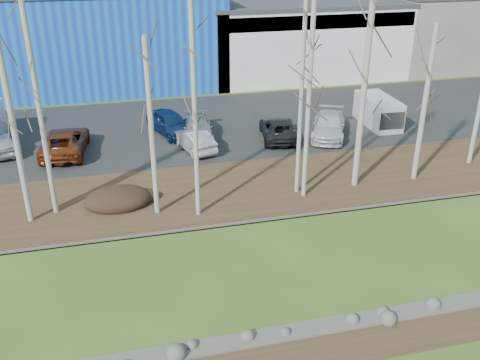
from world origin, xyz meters
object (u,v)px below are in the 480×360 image
object	(u,v)px
car_0	(2,143)
car_5	(279,129)
car_2	(198,128)
car_1	(65,142)
van_white	(379,112)
car_3	(170,123)
car_6	(329,126)
car_4	(194,140)

from	to	relation	value
car_0	car_5	bearing A→B (deg)	160.52
car_0	car_2	size ratio (longest dim) A/B	0.82
car_1	van_white	size ratio (longest dim) A/B	1.19
car_5	car_3	bearing A→B (deg)	-10.50
car_1	car_5	xyz separation A→B (m)	(13.54, -0.78, -0.08)
car_3	car_6	xyz separation A→B (m)	(10.19, -2.99, -0.05)
car_5	van_white	distance (m)	7.73
car_0	car_4	world-z (taller)	car_4
car_0	car_6	bearing A→B (deg)	160.40
car_5	van_white	xyz separation A→B (m)	(7.68, 0.82, 0.31)
car_6	van_white	bearing A→B (deg)	41.41
car_3	car_5	distance (m)	7.29
car_1	car_6	distance (m)	16.96
car_4	van_white	size ratio (longest dim) A/B	0.88
car_6	van_white	xyz separation A→B (m)	(4.30, 1.22, 0.24)
car_0	car_3	distance (m)	10.54
car_5	car_6	xyz separation A→B (m)	(3.38, -0.40, 0.07)
car_3	car_4	size ratio (longest dim) A/B	1.15
car_1	car_2	world-z (taller)	car_1
car_4	van_white	xyz separation A→B (m)	(13.43, 1.45, 0.31)
car_2	car_5	xyz separation A→B (m)	(5.16, -1.34, -0.01)
car_4	van_white	distance (m)	13.51
car_0	car_4	bearing A→B (deg)	154.60
car_0	car_6	distance (m)	20.81
car_3	van_white	size ratio (longest dim) A/B	1.01
car_0	car_2	xyz separation A→B (m)	(12.16, -0.47, 0.03)
car_1	car_2	bearing A→B (deg)	-170.10
car_2	car_3	distance (m)	2.08
car_0	car_2	world-z (taller)	car_2
van_white	car_3	bearing A→B (deg)	175.74
car_3	car_2	bearing A→B (deg)	-56.24
car_3	car_5	bearing A→B (deg)	-39.90
car_6	car_1	bearing A→B (deg)	-158.40
car_4	car_6	bearing A→B (deg)	166.78
car_2	van_white	bearing A→B (deg)	3.88
car_5	van_white	size ratio (longest dim) A/B	1.05
car_1	car_2	size ratio (longest dim) A/B	1.16
car_2	car_4	bearing A→B (deg)	-100.50
car_5	car_0	bearing A→B (deg)	4.39
car_0	car_5	world-z (taller)	car_5
car_0	car_5	distance (m)	17.41
van_white	car_5	bearing A→B (deg)	-171.17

